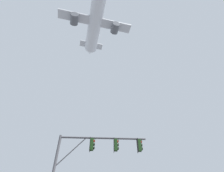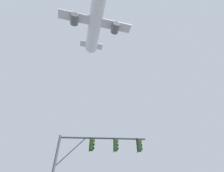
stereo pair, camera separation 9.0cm
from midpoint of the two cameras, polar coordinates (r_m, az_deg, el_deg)
The scene contains 2 objects.
signal_pole_near at distance 13.44m, azimuth -6.84°, elevation -22.51°, with size 6.86×0.55×6.57m.
airplane at distance 53.43m, azimuth -5.63°, elevation 22.09°, with size 21.81×28.23×7.71m.
Camera 1 is at (-1.18, -6.63, 1.30)m, focal length 26.59 mm.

